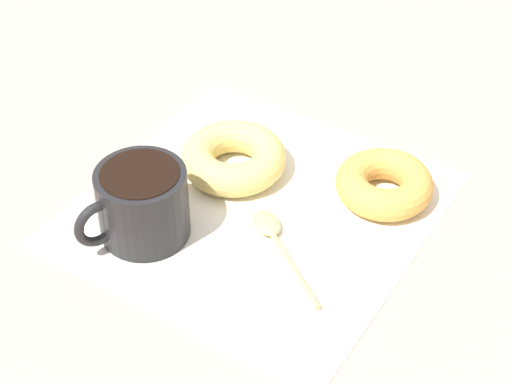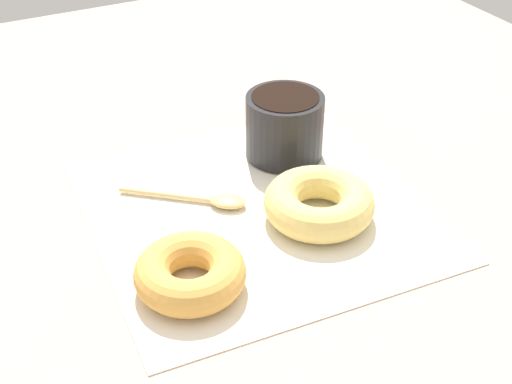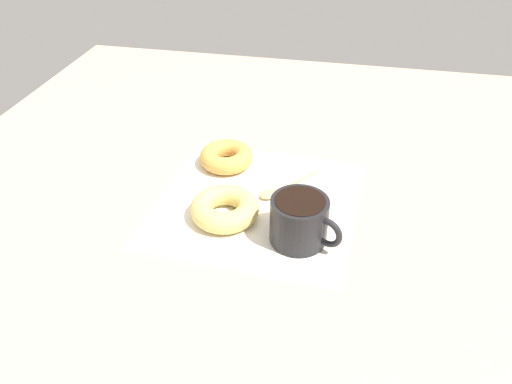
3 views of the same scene
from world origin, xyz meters
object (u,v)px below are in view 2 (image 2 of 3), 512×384
object	(u,v)px
spoon	(210,199)
donut_far	(190,273)
donut_near_cup	(319,203)
coffee_cup	(284,124)

from	to	relation	value
spoon	donut_far	bearing A→B (deg)	-31.96
donut_near_cup	spoon	size ratio (longest dim) A/B	0.96
donut_near_cup	donut_far	world-z (taller)	donut_near_cup
donut_near_cup	donut_far	xyz separation A→B (cm)	(3.52, -14.64, -0.10)
donut_far	spoon	world-z (taller)	donut_far
coffee_cup	donut_near_cup	size ratio (longest dim) A/B	1.01
coffee_cup	donut_near_cup	world-z (taller)	coffee_cup
coffee_cup	spoon	world-z (taller)	coffee_cup
coffee_cup	donut_far	bearing A→B (deg)	-48.71
coffee_cup	donut_far	size ratio (longest dim) A/B	1.13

